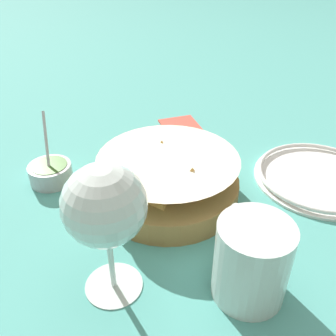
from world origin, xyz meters
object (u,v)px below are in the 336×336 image
(wine_glass, at_px, (105,208))
(sauce_cup, at_px, (51,172))
(food_basket, at_px, (167,180))
(side_plate, at_px, (319,176))
(beer_mug, at_px, (251,262))

(wine_glass, bearing_deg, sauce_cup, 22.14)
(food_basket, bearing_deg, sauce_cup, 67.96)
(food_basket, xyz_separation_m, wine_glass, (-0.17, 0.09, 0.09))
(food_basket, height_order, side_plate, food_basket)
(food_basket, xyz_separation_m, beer_mug, (-0.20, -0.07, 0.01))
(sauce_cup, relative_size, side_plate, 0.52)
(sauce_cup, height_order, wine_glass, wine_glass)
(wine_glass, xyz_separation_m, beer_mug, (-0.03, -0.16, -0.08))
(wine_glass, xyz_separation_m, side_plate, (0.18, -0.37, -0.12))
(food_basket, height_order, beer_mug, beer_mug)
(side_plate, bearing_deg, beer_mug, 135.44)
(food_basket, relative_size, wine_glass, 1.28)
(wine_glass, distance_m, beer_mug, 0.18)
(food_basket, distance_m, beer_mug, 0.21)
(food_basket, bearing_deg, side_plate, -88.25)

